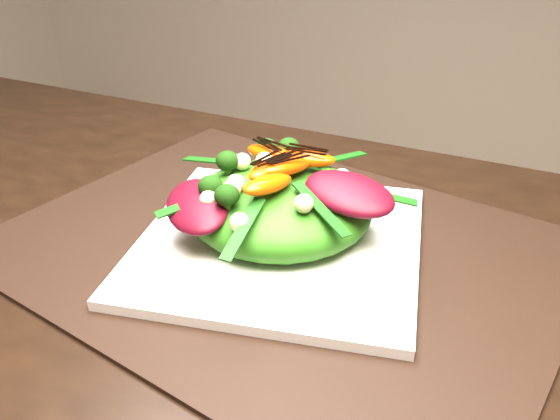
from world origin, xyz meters
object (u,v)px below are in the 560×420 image
at_px(orange_segment, 285,168).
at_px(lettuce_mound, 280,206).
at_px(dining_table, 50,281).
at_px(placemat, 280,248).
at_px(plate_base, 280,242).
at_px(salad_bowl, 280,230).

bearing_deg(orange_segment, lettuce_mound, -110.77).
xyz_separation_m(dining_table, placemat, (0.20, 0.13, 0.02)).
bearing_deg(placemat, dining_table, -147.99).
distance_m(placemat, plate_base, 0.01).
bearing_deg(salad_bowl, orange_segment, 69.23).
xyz_separation_m(dining_table, plate_base, (0.20, 0.13, 0.03)).
bearing_deg(dining_table, orange_segment, 33.06).
distance_m(salad_bowl, lettuce_mound, 0.03).
relative_size(dining_table, plate_base, 5.65).
height_order(dining_table, plate_base, dining_table).
height_order(salad_bowl, orange_segment, orange_segment).
bearing_deg(dining_table, plate_base, 32.01).
height_order(dining_table, orange_segment, dining_table).
xyz_separation_m(placemat, lettuce_mound, (0.00, 0.00, 0.05)).
bearing_deg(orange_segment, salad_bowl, -110.77).
height_order(dining_table, lettuce_mound, dining_table).
distance_m(placemat, orange_segment, 0.09).
relative_size(dining_table, placemat, 2.85).
relative_size(plate_base, lettuce_mound, 1.51).
xyz_separation_m(dining_table, lettuce_mound, (0.20, 0.13, 0.07)).
height_order(placemat, salad_bowl, salad_bowl).
bearing_deg(lettuce_mound, salad_bowl, 0.00).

